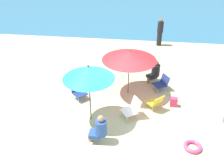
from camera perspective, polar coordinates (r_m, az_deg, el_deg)
ground_plane at (r=8.71m, az=4.02°, el=-6.56°), size 40.00×40.00×0.00m
sea_water at (r=22.46m, az=6.75°, el=17.30°), size 40.00×16.00×0.01m
umbrella_red at (r=8.96m, az=4.04°, el=6.61°), size 2.00×2.00×1.84m
umbrella_teal at (r=7.47m, az=-5.42°, el=2.65°), size 1.61×1.61×2.03m
beach_chair_a at (r=9.96m, az=11.42°, el=0.30°), size 0.70×0.67×0.59m
beach_chair_b at (r=9.34m, az=-7.82°, el=-1.36°), size 0.72×0.72×0.67m
beach_chair_c at (r=8.33m, az=4.70°, el=-5.56°), size 0.74×0.72×0.69m
beach_chair_d at (r=8.78m, az=9.98°, el=-4.06°), size 0.69×0.69×0.60m
person_a at (r=10.40m, az=9.81°, el=2.97°), size 0.57×0.53×0.95m
person_b at (r=14.05m, az=10.99°, el=11.65°), size 0.32×0.32×1.51m
person_c at (r=7.31m, az=-2.92°, el=-10.23°), size 0.57×0.36×0.96m
swim_ring at (r=7.76m, az=18.09°, el=-13.54°), size 0.53×0.53×0.11m
beach_bag at (r=9.18m, az=14.03°, el=-4.03°), size 0.26×0.21×0.34m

